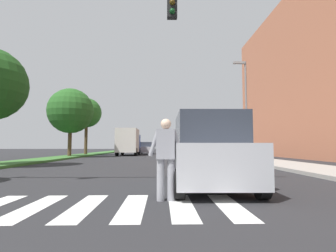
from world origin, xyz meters
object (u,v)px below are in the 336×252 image
object	(u,v)px
pedestrian_performer	(166,155)
tree_far	(71,111)
sedan_distant	(146,148)
street_lamp_right	(245,100)
suv_crossing	(207,153)
sedan_midblock	(186,149)
tree_distant	(87,113)
truck_box_delivery	(129,142)

from	to	relation	value
pedestrian_performer	tree_far	bearing A→B (deg)	114.21
tree_far	sedan_distant	xyz separation A→B (m)	(6.88, 10.81, -3.79)
tree_far	street_lamp_right	world-z (taller)	street_lamp_right
suv_crossing	sedan_midblock	xyz separation A→B (m)	(1.06, 17.26, -0.12)
tree_distant	truck_box_delivery	xyz separation A→B (m)	(5.02, 0.25, -3.40)
suv_crossing	truck_box_delivery	xyz separation A→B (m)	(-5.17, 23.75, 0.70)
tree_distant	sedan_midblock	bearing A→B (deg)	-29.02
tree_distant	pedestrian_performer	bearing A→B (deg)	-70.47
tree_far	suv_crossing	world-z (taller)	tree_far
tree_distant	sedan_midblock	size ratio (longest dim) A/B	1.44
suv_crossing	tree_far	bearing A→B (deg)	119.30
pedestrian_performer	truck_box_delivery	world-z (taller)	truck_box_delivery
pedestrian_performer	suv_crossing	world-z (taller)	suv_crossing
tree_distant	truck_box_delivery	distance (m)	6.07
sedan_distant	sedan_midblock	bearing A→B (deg)	-69.48
pedestrian_performer	sedan_midblock	world-z (taller)	sedan_midblock
tree_far	sedan_midblock	size ratio (longest dim) A/B	1.44
pedestrian_performer	truck_box_delivery	xyz separation A→B (m)	(-3.98, 25.63, 0.70)
street_lamp_right	truck_box_delivery	world-z (taller)	street_lamp_right
sedan_midblock	truck_box_delivery	xyz separation A→B (m)	(-6.23, 6.49, 0.83)
truck_box_delivery	pedestrian_performer	bearing A→B (deg)	-81.16
tree_distant	sedan_distant	xyz separation A→B (m)	(6.84, 5.54, -4.26)
tree_far	suv_crossing	size ratio (longest dim) A/B	1.43
suv_crossing	sedan_distant	size ratio (longest dim) A/B	1.13
sedan_distant	pedestrian_performer	bearing A→B (deg)	-85.99
sedan_midblock	suv_crossing	bearing A→B (deg)	-93.50
suv_crossing	sedan_distant	xyz separation A→B (m)	(-3.35, 29.04, -0.16)
tree_far	tree_distant	world-z (taller)	tree_distant
pedestrian_performer	truck_box_delivery	bearing A→B (deg)	98.84
street_lamp_right	truck_box_delivery	size ratio (longest dim) A/B	1.21
tree_distant	sedan_midblock	xyz separation A→B (m)	(11.25, -6.24, -4.23)
tree_distant	sedan_distant	bearing A→B (deg)	39.01
tree_distant	pedestrian_performer	size ratio (longest dim) A/B	3.94
tree_far	tree_distant	xyz separation A→B (m)	(0.04, 5.27, 0.47)
tree_distant	street_lamp_right	bearing A→B (deg)	-36.69
street_lamp_right	sedan_distant	bearing A→B (deg)	116.58
street_lamp_right	sedan_distant	size ratio (longest dim) A/B	1.83
street_lamp_right	pedestrian_performer	distance (m)	15.76
tree_far	street_lamp_right	xyz separation A→B (m)	(15.36, -6.14, 0.04)
tree_far	pedestrian_performer	world-z (taller)	tree_far
sedan_midblock	sedan_distant	distance (m)	12.58
suv_crossing	sedan_midblock	world-z (taller)	suv_crossing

